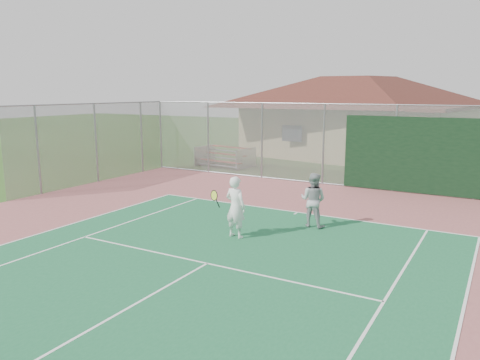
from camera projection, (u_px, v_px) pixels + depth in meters
name	position (u px, v px, depth m)	size (l,w,h in m)	color
back_fence	(397.00, 151.00, 18.75)	(20.08, 0.11, 3.53)	gray
side_fence_left	(96.00, 143.00, 20.83)	(0.08, 9.00, 3.50)	gray
clubhouse	(357.00, 109.00, 28.89)	(14.80, 11.08, 5.84)	tan
bleachers	(225.00, 156.00, 25.43)	(2.96, 1.95, 1.04)	#A33B25
player_white_front	(235.00, 207.00, 12.92)	(1.01, 0.64, 1.73)	white
player_grey_back	(313.00, 201.00, 13.96)	(0.81, 0.64, 1.64)	#A3A5A8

